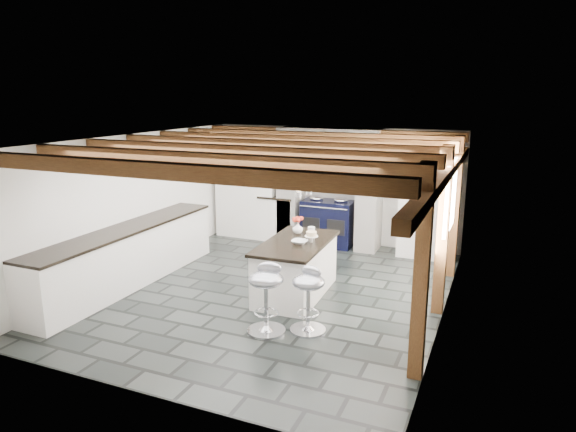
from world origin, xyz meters
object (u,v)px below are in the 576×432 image
at_px(bar_stool_far, 266,290).
at_px(kitchen_island, 296,268).
at_px(range_cooker, 328,222).
at_px(bar_stool_near, 309,292).

bearing_deg(bar_stool_far, kitchen_island, 79.39).
xyz_separation_m(range_cooker, bar_stool_near, (0.99, -3.72, 0.06)).
height_order(range_cooker, kitchen_island, kitchen_island).
distance_m(kitchen_island, bar_stool_far, 1.31).
distance_m(range_cooker, kitchen_island, 2.68).
bearing_deg(bar_stool_far, range_cooker, 81.29).
bearing_deg(bar_stool_near, bar_stool_far, -142.01).
relative_size(range_cooker, bar_stool_far, 1.11).
xyz_separation_m(kitchen_island, bar_stool_near, (0.60, -1.07, 0.10)).
distance_m(kitchen_island, bar_stool_near, 1.23).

